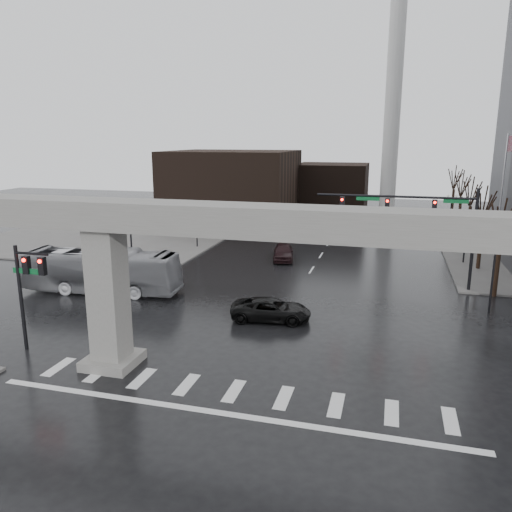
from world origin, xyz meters
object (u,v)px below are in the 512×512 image
Objects in this scene: city_bus at (101,271)px; far_car at (283,252)px; signal_mast_arm at (423,215)px; pickup_truck at (271,310)px.

city_bus reaches higher than far_car.
signal_mast_arm is 2.59× the size of far_car.
far_car is at bearing 2.37° from pickup_truck.
far_car is at bearing 153.09° from signal_mast_arm.
signal_mast_arm reaches higher than pickup_truck.
city_bus is (-23.53, -7.72, -4.13)m from signal_mast_arm.
pickup_truck is at bearing -91.94° from far_car.
city_bus reaches higher than pickup_truck.
signal_mast_arm reaches higher than city_bus.
city_bus is at bearing 72.81° from pickup_truck.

